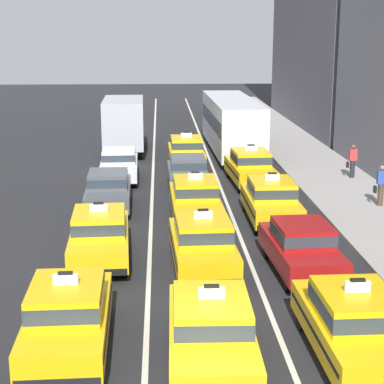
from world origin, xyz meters
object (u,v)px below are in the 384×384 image
(sedan_left_third, at_px, (108,189))
(pedestrian_mid_block, at_px, (353,161))
(box_truck_left_fifth, at_px, (124,123))
(taxi_center_fifth, at_px, (186,152))
(pedestrian_by_storefront, at_px, (381,185))
(taxi_center_third, at_px, (195,198))
(taxi_left_nearest, at_px, (68,315))
(sedan_right_second, at_px, (301,246))
(taxi_right_nearest, at_px, (353,323))
(sedan_center_fourth, at_px, (188,172))
(taxi_left_second, at_px, (100,234))
(taxi_right_fourth, at_px, (250,167))
(taxi_center_second, at_px, (203,242))
(sedan_left_fourth, at_px, (119,164))
(bus_right_fifth, at_px, (232,122))
(taxi_right_third, at_px, (271,200))
(taxi_center_nearest, at_px, (211,330))
(taxi_right_sixth, at_px, (218,117))

(sedan_left_third, height_order, pedestrian_mid_block, pedestrian_mid_block)
(box_truck_left_fifth, height_order, taxi_center_fifth, box_truck_left_fifth)
(taxi_center_fifth, height_order, pedestrian_by_storefront, taxi_center_fifth)
(sedan_left_third, distance_m, taxi_center_fifth, 8.97)
(box_truck_left_fifth, distance_m, taxi_center_third, 15.41)
(taxi_left_nearest, height_order, sedan_left_third, taxi_left_nearest)
(sedan_right_second, bearing_deg, taxi_right_nearest, -90.00)
(sedan_center_fourth, relative_size, taxi_center_fifth, 0.94)
(taxi_left_second, xyz_separation_m, taxi_right_fourth, (6.22, 10.40, 0.00))
(taxi_center_second, height_order, pedestrian_mid_block, taxi_center_second)
(sedan_right_second, bearing_deg, sedan_left_third, 129.85)
(taxi_left_nearest, distance_m, sedan_left_fourth, 17.59)
(taxi_left_second, distance_m, taxi_center_second, 3.35)
(bus_right_fifth, height_order, pedestrian_mid_block, bus_right_fifth)
(taxi_center_third, distance_m, taxi_right_nearest, 11.61)
(sedan_right_second, relative_size, taxi_right_fourth, 0.94)
(sedan_left_fourth, distance_m, taxi_center_fifth, 4.54)
(taxi_left_nearest, height_order, taxi_right_nearest, same)
(taxi_left_second, height_order, sedan_left_third, taxi_left_second)
(taxi_right_third, relative_size, pedestrian_by_storefront, 2.70)
(box_truck_left_fifth, bearing_deg, sedan_left_third, -89.99)
(sedan_left_fourth, height_order, sedan_center_fourth, same)
(taxi_center_nearest, relative_size, taxi_center_second, 0.99)
(pedestrian_by_storefront, bearing_deg, box_truck_left_fifth, 129.17)
(sedan_left_third, bearing_deg, sedan_center_fourth, 43.25)
(taxi_right_sixth, relative_size, pedestrian_by_storefront, 2.71)
(pedestrian_mid_block, bearing_deg, taxi_right_nearest, -106.13)
(sedan_center_fourth, height_order, taxi_right_nearest, taxi_right_nearest)
(sedan_left_third, distance_m, taxi_right_nearest, 14.55)
(taxi_right_fourth, distance_m, bus_right_fifth, 8.70)
(taxi_left_nearest, bearing_deg, taxi_center_third, 71.75)
(taxi_right_third, relative_size, taxi_right_sixth, 1.00)
(taxi_right_fourth, bearing_deg, taxi_left_second, -120.88)
(taxi_right_third, bearing_deg, taxi_left_second, -146.25)
(taxi_right_nearest, xyz_separation_m, sedan_right_second, (0.00, 5.45, -0.03))
(taxi_right_nearest, bearing_deg, taxi_center_third, 104.51)
(taxi_left_second, xyz_separation_m, taxi_center_fifth, (3.34, 14.53, 0.00))
(pedestrian_mid_block, bearing_deg, taxi_right_sixth, 106.05)
(bus_right_fifth, distance_m, taxi_right_sixth, 9.64)
(taxi_center_second, relative_size, taxi_center_third, 1.01)
(taxi_right_nearest, bearing_deg, taxi_right_sixth, 89.85)
(taxi_center_second, distance_m, pedestrian_by_storefront, 10.24)
(taxi_left_second, bearing_deg, sedan_right_second, -12.32)
(taxi_right_nearest, bearing_deg, taxi_left_nearest, 173.44)
(taxi_center_third, distance_m, sedan_right_second, 6.48)
(sedan_right_second, bearing_deg, taxi_center_nearest, -119.41)
(bus_right_fifth, xyz_separation_m, pedestrian_mid_block, (5.08, -8.02, -0.85))
(taxi_left_second, height_order, pedestrian_by_storefront, taxi_left_second)
(taxi_right_fourth, bearing_deg, bus_right_fifth, 89.74)
(taxi_left_nearest, xyz_separation_m, sedan_left_third, (0.00, 12.34, -0.03))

